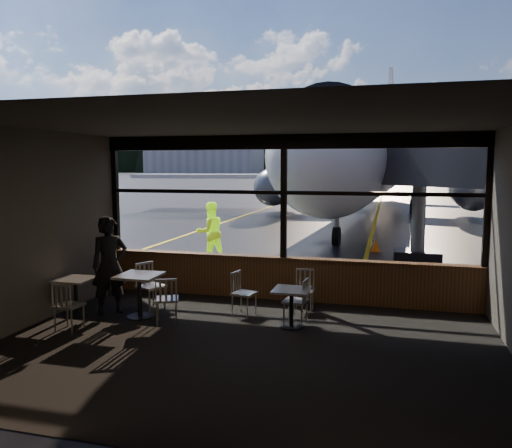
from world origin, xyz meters
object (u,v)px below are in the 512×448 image
at_px(chair_near_w, 244,294).
at_px(passenger, 110,265).
at_px(cafe_table_left, 76,297).
at_px(chair_mid_w, 151,287).
at_px(cafe_table_mid, 140,296).
at_px(chair_mid_s, 167,300).
at_px(chair_near_n, 304,291).
at_px(airliner, 373,117).
at_px(jet_bridge, 440,188).
at_px(cone_nose, 376,245).
at_px(cafe_table_near, 291,308).
at_px(ground_crew, 210,232).
at_px(chair_near_e, 295,302).
at_px(chair_left_s, 69,306).

height_order(chair_near_w, passenger, passenger).
xyz_separation_m(cafe_table_left, chair_mid_w, (1.24, 0.68, 0.11)).
distance_m(cafe_table_mid, chair_mid_s, 0.66).
bearing_deg(chair_near_n, airliner, -92.80).
xyz_separation_m(cafe_table_mid, chair_mid_s, (0.63, -0.18, 0.02)).
relative_size(chair_mid_s, chair_mid_w, 0.91).
distance_m(chair_near_w, chair_mid_w, 1.88).
bearing_deg(jet_bridge, cone_nose, 145.20).
xyz_separation_m(chair_near_w, chair_near_n, (1.06, 0.52, -0.01)).
relative_size(cafe_table_near, chair_near_w, 0.82).
height_order(cafe_table_left, chair_mid_s, chair_mid_s).
distance_m(airliner, chair_near_w, 22.57).
relative_size(cafe_table_mid, chair_near_w, 0.97).
xyz_separation_m(airliner, cafe_table_left, (-4.69, -22.70, -5.43)).
bearing_deg(chair_near_n, cafe_table_left, 16.44).
height_order(chair_near_n, passenger, passenger).
bearing_deg(passenger, cone_nose, 15.12).
xyz_separation_m(airliner, cafe_table_near, (-0.57, -22.35, -5.44)).
bearing_deg(ground_crew, chair_near_n, 85.04).
height_order(chair_near_w, chair_mid_s, chair_mid_s).
distance_m(chair_near_e, chair_left_s, 3.97).
xyz_separation_m(chair_near_w, chair_mid_w, (-1.88, -0.14, 0.05)).
bearing_deg(cone_nose, cafe_table_mid, -115.28).
bearing_deg(cafe_table_mid, cafe_table_near, 3.03).
relative_size(airliner, jet_bridge, 3.74).
height_order(cafe_table_near, chair_mid_w, chair_mid_w).
height_order(airliner, chair_left_s, airliner).
bearing_deg(ground_crew, chair_near_e, 80.31).
height_order(chair_left_s, cone_nose, chair_left_s).
height_order(jet_bridge, chair_near_e, jet_bridge).
bearing_deg(chair_mid_w, ground_crew, -146.67).
height_order(cafe_table_near, cafe_table_mid, cafe_table_mid).
distance_m(cafe_table_mid, chair_near_w, 1.97).
bearing_deg(airliner, cone_nose, -83.76).
distance_m(cafe_table_left, chair_near_n, 4.38).
relative_size(cafe_table_mid, chair_mid_w, 0.87).
height_order(airliner, chair_near_n, airliner).
xyz_separation_m(cafe_table_mid, chair_near_e, (2.92, 0.33, 0.01)).
xyz_separation_m(airliner, chair_near_e, (-0.53, -22.17, -5.36)).
distance_m(chair_near_w, chair_mid_s, 1.48).
height_order(chair_near_e, ground_crew, ground_crew).
height_order(chair_mid_s, chair_left_s, same).
xyz_separation_m(airliner, ground_crew, (-4.06, -16.95, -4.89)).
bearing_deg(chair_left_s, jet_bridge, 52.45).
bearing_deg(cafe_table_near, chair_mid_s, -171.53).
relative_size(jet_bridge, cone_nose, 23.15).
height_order(chair_mid_s, ground_crew, ground_crew).
height_order(cafe_table_mid, cone_nose, cafe_table_mid).
distance_m(airliner, chair_near_n, 22.03).
relative_size(chair_near_n, chair_left_s, 0.96).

